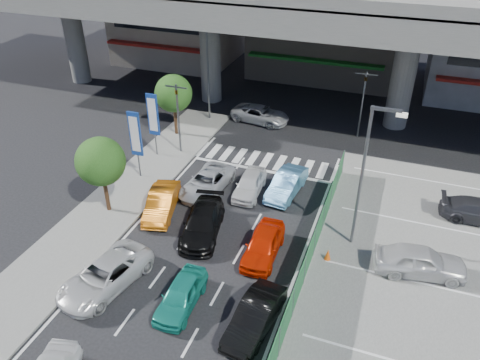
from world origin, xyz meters
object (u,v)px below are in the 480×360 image
at_px(tree_far, 173,94).
at_px(kei_truck_front_right, 287,184).
at_px(signboard_near, 135,136).
at_px(signboard_far, 153,116).
at_px(sedan_white_front_mid, 250,184).
at_px(street_lamp_right, 367,168).
at_px(parked_sedan_white, 420,261).
at_px(taxi_orange_left, 162,203).
at_px(taxi_teal_mid, 181,295).
at_px(hatch_black_mid_right, 255,317).
at_px(traffic_cone, 328,254).
at_px(traffic_light_right, 364,88).
at_px(street_lamp_left, 210,63).
at_px(sedan_white_mid_left, 105,275).
at_px(tree_near, 101,162).
at_px(wagon_silver_front_left, 207,182).
at_px(crossing_wagon_silver, 260,114).
at_px(parked_sedan_dgrey, 480,211).
at_px(taxi_orange_right, 263,245).
at_px(traffic_light_left, 177,102).
at_px(sedan_black_mid, 203,223).

bearing_deg(tree_far, kei_truck_front_right, -26.27).
height_order(signboard_near, signboard_far, same).
bearing_deg(sedan_white_front_mid, street_lamp_right, -24.62).
bearing_deg(parked_sedan_white, taxi_orange_left, 79.34).
xyz_separation_m(taxi_teal_mid, hatch_black_mid_right, (3.59, -0.08, 0.05)).
height_order(sedan_white_front_mid, traffic_cone, sedan_white_front_mid).
xyz_separation_m(traffic_light_right, street_lamp_left, (-11.83, -1.00, 0.83)).
bearing_deg(sedan_white_mid_left, street_lamp_left, 110.08).
relative_size(street_lamp_right, taxi_orange_left, 1.91).
bearing_deg(tree_near, wagon_silver_front_left, 40.91).
distance_m(kei_truck_front_right, crossing_wagon_silver, 10.65).
distance_m(parked_sedan_white, parked_sedan_dgrey, 6.53).
bearing_deg(parked_sedan_dgrey, signboard_near, 94.54).
relative_size(taxi_teal_mid, parked_sedan_white, 0.83).
distance_m(signboard_near, taxi_orange_left, 5.03).
height_order(street_lamp_left, signboard_far, street_lamp_left).
bearing_deg(crossing_wagon_silver, taxi_orange_right, -153.34).
bearing_deg(street_lamp_right, kei_truck_front_right, 144.00).
bearing_deg(sedan_white_mid_left, traffic_light_right, 77.97).
distance_m(taxi_orange_right, crossing_wagon_silver, 16.42).
xyz_separation_m(hatch_black_mid_right, kei_truck_front_right, (-1.51, 10.75, 0.01)).
relative_size(sedan_white_mid_left, wagon_silver_front_left, 1.08).
xyz_separation_m(traffic_light_left, hatch_black_mid_right, (10.12, -13.29, -3.26)).
relative_size(sedan_white_mid_left, traffic_cone, 7.71).
bearing_deg(traffic_light_right, signboard_far, -148.57).
bearing_deg(sedan_black_mid, traffic_light_left, 111.51).
bearing_deg(traffic_cone, street_lamp_right, 58.85).
relative_size(taxi_orange_left, wagon_silver_front_left, 0.91).
xyz_separation_m(taxi_teal_mid, sedan_white_front_mid, (-0.12, 9.92, 0.02)).
bearing_deg(traffic_light_left, taxi_orange_left, -72.28).
distance_m(traffic_light_left, hatch_black_mid_right, 17.02).
height_order(street_lamp_right, parked_sedan_white, street_lamp_right).
bearing_deg(taxi_orange_left, taxi_orange_right, -28.11).
xyz_separation_m(tree_near, parked_sedan_dgrey, (20.57, 6.46, -2.69)).
distance_m(street_lamp_right, parked_sedan_dgrey, 8.80).
height_order(traffic_light_right, kei_truck_front_right, traffic_light_right).
height_order(street_lamp_right, hatch_black_mid_right, street_lamp_right).
height_order(street_lamp_right, tree_far, street_lamp_right).
bearing_deg(signboard_near, sedan_black_mid, -32.44).
distance_m(signboard_near, sedan_black_mid, 7.84).
relative_size(street_lamp_left, parked_sedan_dgrey, 1.82).
xyz_separation_m(signboard_near, signboard_far, (-0.40, 3.00, 0.00)).
height_order(traffic_light_right, tree_far, traffic_light_right).
bearing_deg(taxi_orange_left, sedan_black_mid, -32.87).
distance_m(traffic_light_left, crossing_wagon_silver, 8.59).
xyz_separation_m(taxi_teal_mid, taxi_orange_right, (2.47, 4.60, 0.06)).
distance_m(signboard_near, signboard_far, 3.03).
bearing_deg(crossing_wagon_silver, traffic_light_left, 159.55).
height_order(sedan_black_mid, traffic_cone, sedan_black_mid).
relative_size(traffic_light_left, sedan_white_mid_left, 1.05).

